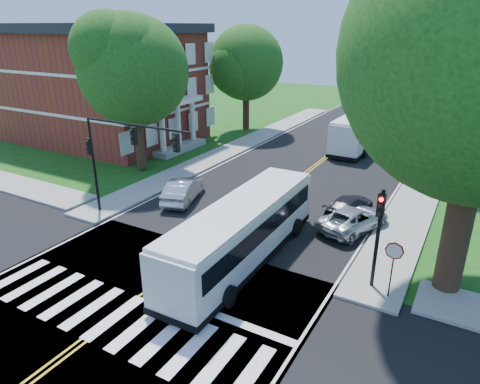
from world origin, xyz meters
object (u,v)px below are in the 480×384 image
Objects in this scene: signal_nw at (120,148)px; bus_follow at (363,128)px; dark_sedan at (349,206)px; bus_lead at (243,231)px; suv at (354,219)px; signal_ne at (379,227)px; hatchback at (183,190)px.

signal_nw reaches higher than bus_follow.
dark_sedan is at bearing 32.45° from signal_nw.
bus_lead is 2.72× the size of dark_sedan.
signal_nw reaches higher than suv.
signal_ne reaches higher than suv.
dark_sedan is (11.00, 6.99, -3.75)m from signal_nw.
signal_nw is at bearing -5.07° from bus_lead.
signal_ne is 6.23m from suv.
signal_ne is at bearing 106.88° from bus_follow.
bus_lead is (8.05, -0.62, -2.80)m from signal_nw.
signal_nw reaches higher than bus_lead.
hatchback is 0.95× the size of suv.
bus_follow is at bearing 105.87° from signal_ne.
suv is at bearing 104.53° from bus_follow.
signal_nw reaches higher than hatchback.
signal_nw is at bearing 42.99° from suv.
signal_ne is at bearing -174.74° from bus_lead.
signal_nw is 24.65m from bus_follow.
signal_ne is at bearing 145.05° from hatchback.
hatchback reaches higher than suv.
signal_ne is 0.38× the size of bus_lead.
bus_lead is 8.22m from dark_sedan.
signal_ne is 7.97m from dark_sedan.
bus_follow is at bearing 72.37° from signal_nw.
signal_ne is 13.81m from hatchback.
suv is (-2.30, 5.31, -2.30)m from signal_ne.
signal_nw is 14.13m from signal_ne.
signal_nw is 0.62× the size of bus_lead.
bus_follow reaches higher than dark_sedan.
bus_follow is at bearing -70.21° from dark_sedan.
bus_follow is (-0.63, 23.97, 0.08)m from bus_lead.
signal_nw is 1.52× the size of suv.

